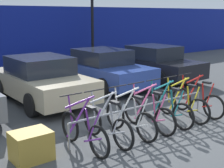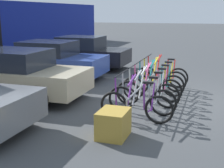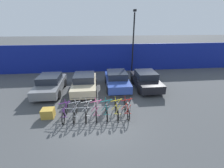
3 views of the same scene
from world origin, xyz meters
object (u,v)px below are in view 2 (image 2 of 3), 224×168
object	(u,v)px
bicycle_purple	(136,106)
bicycle_red	(162,75)
bicycle_silver	(142,99)
bicycle_white	(147,93)
bike_rack	(147,83)
bicycle_pink	(152,88)
car_beige	(17,74)
cargo_crate	(113,124)
car_blue	(51,60)
car_black	(83,53)
bicycle_teal	(156,83)
bicycle_yellow	(159,79)

from	to	relation	value
bicycle_purple	bicycle_red	xyz separation A→B (m)	(3.60, 0.00, 0.00)
bicycle_silver	bicycle_white	bearing A→B (deg)	1.52
bike_rack	bicycle_pink	world-z (taller)	bicycle_pink
bike_rack	car_beige	xyz separation A→B (m)	(-0.91, 3.58, 0.20)
cargo_crate	bike_rack	bearing A→B (deg)	-1.22
bicycle_purple	cargo_crate	xyz separation A→B (m)	(-1.01, 0.21, -0.10)
bike_rack	car_blue	world-z (taller)	car_blue
bike_rack	car_black	bearing A→B (deg)	41.88
bicycle_teal	car_black	xyz separation A→B (m)	(3.59, 3.91, 0.31)
bicycle_purple	bicycle_teal	bearing A→B (deg)	1.37
bike_rack	car_beige	size ratio (longest dim) A/B	1.04
bicycle_silver	car_blue	xyz separation A→B (m)	(2.98, 4.15, 0.31)
car_beige	bicycle_pink	bearing A→B (deg)	-76.43
bicycle_silver	bicycle_pink	xyz separation A→B (m)	(1.21, 0.00, 0.00)
bicycle_pink	car_blue	distance (m)	4.53
bike_rack	bicycle_teal	xyz separation A→B (m)	(0.60, -0.15, -0.11)
bicycle_white	car_beige	xyz separation A→B (m)	(-0.33, 3.73, 0.31)
bike_rack	cargo_crate	size ratio (longest dim) A/B	5.92
bicycle_teal	cargo_crate	world-z (taller)	bicycle_teal
bicycle_silver	bicycle_red	xyz separation A→B (m)	(3.02, 0.00, 0.00)
bike_rack	bicycle_red	world-z (taller)	bicycle_red
bicycle_yellow	car_blue	bearing A→B (deg)	85.93
bicycle_pink	car_black	distance (m)	5.74
bicycle_white	car_black	xyz separation A→B (m)	(4.77, 3.91, 0.31)
bicycle_yellow	bicycle_teal	bearing A→B (deg)	-176.34
bicycle_silver	bicycle_teal	world-z (taller)	same
bike_rack	bicycle_pink	size ratio (longest dim) A/B	2.42
bicycle_purple	car_beige	size ratio (longest dim) A/B	0.43
car_beige	car_blue	xyz separation A→B (m)	(2.67, 0.42, 0.00)
car_black	cargo_crate	bearing A→B (deg)	-152.17
bicycle_white	bike_rack	bearing A→B (deg)	17.09
bicycle_teal	bicycle_white	bearing A→B (deg)	178.56
bicycle_yellow	car_beige	distance (m)	4.29
bicycle_red	car_beige	distance (m)	4.62
bike_rack	car_blue	xyz separation A→B (m)	(1.76, 4.00, 0.20)
bicycle_red	car_black	world-z (taller)	car_black
bike_rack	bicycle_yellow	world-z (taller)	bicycle_yellow
bike_rack	bicycle_white	distance (m)	0.61
car_black	bicycle_silver	bearing A→B (deg)	-144.19
bicycle_white	bicycle_pink	xyz separation A→B (m)	(0.57, 0.00, 0.00)
bike_rack	bicycle_pink	distance (m)	0.19
car_blue	bicycle_red	bearing A→B (deg)	-89.48
bicycle_white	bicycle_red	bearing A→B (deg)	2.64
bicycle_silver	car_blue	world-z (taller)	car_blue
bicycle_red	car_black	size ratio (longest dim) A/B	0.43
bike_rack	car_black	distance (m)	5.63
bicycle_purple	bicycle_pink	distance (m)	1.79
bicycle_teal	car_black	size ratio (longest dim) A/B	0.43
bicycle_purple	bicycle_red	bearing A→B (deg)	1.37
bicycle_silver	bicycle_red	bearing A→B (deg)	1.52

